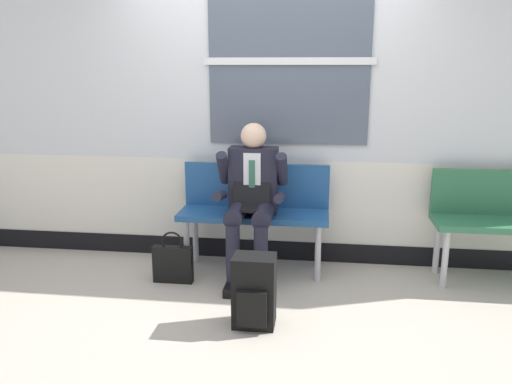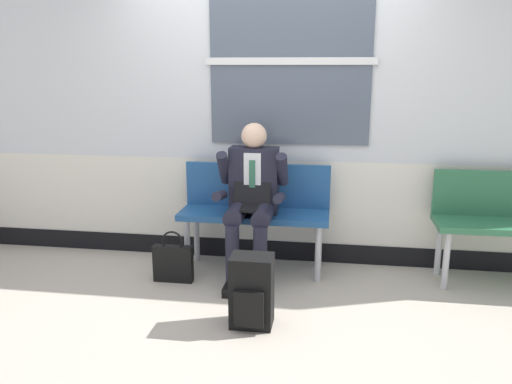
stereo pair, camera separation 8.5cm
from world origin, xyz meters
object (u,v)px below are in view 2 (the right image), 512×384
Objects in this scene: bench_with_person at (255,206)px; person_seated at (252,197)px; handbag at (173,262)px; backpack at (252,292)px.

bench_with_person is 0.24m from person_seated.
handbag is (-0.62, -0.20, -0.53)m from person_seated.
backpack is at bearing -80.93° from person_seated.
backpack is at bearing -39.84° from handbag.
bench_with_person is at bearing 90.00° from person_seated.
handbag is at bearing -162.14° from person_seated.
handbag is at bearing -147.38° from bench_with_person.
backpack is (0.13, -1.02, -0.31)m from bench_with_person.
backpack is at bearing -82.65° from bench_with_person.
handbag is at bearing 140.16° from backpack.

